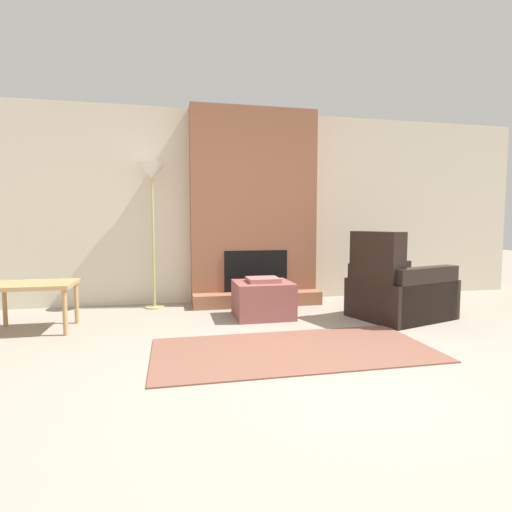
% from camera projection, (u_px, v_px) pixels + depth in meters
% --- Properties ---
extents(ground_plane, '(24.00, 24.00, 0.00)m').
position_uv_depth(ground_plane, '(340.00, 384.00, 2.71)').
color(ground_plane, gray).
extents(wall_back, '(8.33, 0.06, 2.60)m').
position_uv_depth(wall_back, '(251.00, 208.00, 5.58)').
color(wall_back, beige).
rests_on(wall_back, ground_plane).
extents(fireplace, '(1.69, 0.56, 2.60)m').
position_uv_depth(fireplace, '(254.00, 212.00, 5.39)').
color(fireplace, '#935B42').
rests_on(fireplace, ground_plane).
extents(ottoman, '(0.65, 0.59, 0.46)m').
position_uv_depth(ottoman, '(263.00, 299.00, 4.60)').
color(ottoman, '#8C4C47').
rests_on(ottoman, ground_plane).
extents(armchair, '(1.20, 1.06, 0.99)m').
position_uv_depth(armchair, '(396.00, 292.00, 4.54)').
color(armchair, black).
rests_on(armchair, ground_plane).
extents(side_table, '(0.78, 0.56, 0.49)m').
position_uv_depth(side_table, '(33.00, 289.00, 3.99)').
color(side_table, tan).
rests_on(side_table, ground_plane).
extents(floor_lamp_left, '(0.36, 0.36, 1.83)m').
position_uv_depth(floor_lamp_left, '(152.00, 180.00, 4.99)').
color(floor_lamp_left, tan).
rests_on(floor_lamp_left, ground_plane).
extents(area_rug, '(2.37, 1.13, 0.01)m').
position_uv_depth(area_rug, '(293.00, 350.00, 3.40)').
color(area_rug, brown).
rests_on(area_rug, ground_plane).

